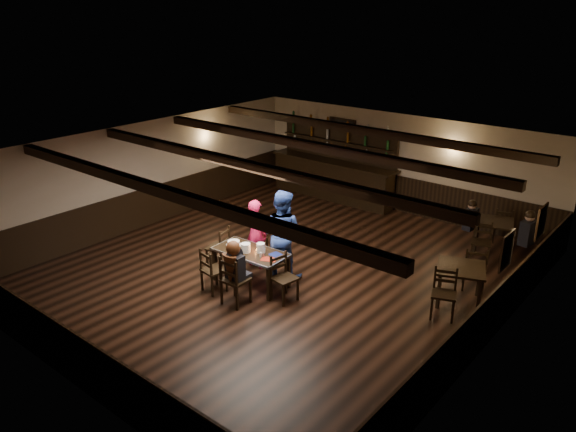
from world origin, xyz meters
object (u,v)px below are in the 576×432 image
Objects in this scene: dining_table at (251,255)px; bar_counter at (334,174)px; cake at (234,243)px; chair_near_right at (232,277)px; chair_near_left at (210,268)px; man_blue at (282,234)px; woman_pink at (256,234)px.

bar_counter is at bearing 108.24° from dining_table.
cake is at bearing -178.50° from dining_table.
chair_near_right is (0.31, -0.85, -0.08)m from dining_table.
bar_counter is (-1.45, 6.35, 0.18)m from chair_near_left.
bar_counter is (-1.84, 5.59, 0.06)m from dining_table.
cake is (-0.47, -0.01, 0.13)m from dining_table.
chair_near_left is at bearing 56.02° from man_blue.
chair_near_right is 0.65× the size of woman_pink.
chair_near_left is 0.71m from chair_near_right.
chair_near_left is 0.80m from cake.
chair_near_right is at bearing 81.62° from man_blue.
bar_counter is (-2.06, 4.86, -0.23)m from man_blue.
man_blue is (0.61, 1.49, 0.41)m from chair_near_left.
chair_near_left is 0.92× the size of chair_near_right.
chair_near_left is (-0.39, -0.77, -0.13)m from dining_table.
man_blue is at bearing 67.71° from chair_near_left.
woman_pink is at bearing -9.62° from man_blue.
woman_pink reaches higher than dining_table.
man_blue is at bearing 177.74° from woman_pink.
chair_near_right is 1.76m from woman_pink.
chair_near_left is 0.23× the size of bar_counter.
dining_table is 1.72× the size of chair_near_left.
bar_counter is at bearing 103.80° from cake.
cake is (-0.78, 0.84, 0.20)m from chair_near_right.
woman_pink reaches higher than chair_near_left.
cake is (0.03, -0.71, 0.02)m from woman_pink.
bar_counter reaches higher than woman_pink.
bar_counter reaches higher than chair_near_right.
chair_near_left is 2.95× the size of cake.
cake reaches higher than dining_table.
dining_table is 0.84× the size of man_blue.
chair_near_right is (0.70, -0.09, 0.05)m from chair_near_left.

